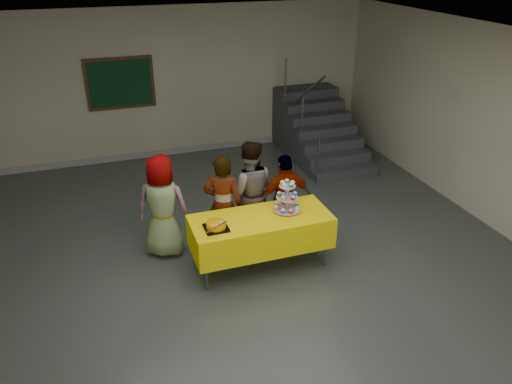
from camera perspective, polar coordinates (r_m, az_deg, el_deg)
The scene contains 10 objects.
room_shell at distance 5.60m, azimuth 0.35°, elevation 6.71°, with size 10.00×10.04×3.02m.
bake_table at distance 6.74m, azimuth 0.55°, elevation -4.48°, with size 1.88×0.78×0.77m.
cupcake_stand at distance 6.72m, azimuth 3.57°, elevation -0.80°, with size 0.38×0.38×0.44m.
bear_cake at distance 6.37m, azimuth -4.59°, elevation -3.73°, with size 0.32×0.36×0.12m.
schoolchild_a at distance 7.06m, azimuth -10.62°, elevation -1.61°, with size 0.74×0.48×1.51m, color slate.
schoolchild_b at distance 7.00m, azimuth -3.79°, elevation -1.49°, with size 0.54×0.36×1.49m, color slate.
schoolchild_c at distance 7.30m, azimuth -0.76°, elevation 0.08°, with size 0.76×0.59×1.56m, color slate.
schoolchild_d at distance 7.26m, azimuth 3.35°, elevation -0.86°, with size 0.81×0.34×1.38m, color slate.
staircase at distance 10.71m, azimuth 6.78°, elevation 7.03°, with size 1.30×2.40×2.04m.
noticeboard at distance 10.23m, azimuth -15.25°, elevation 11.88°, with size 1.30×0.05×1.00m.
Camera 1 is at (-1.74, -4.95, 4.03)m, focal length 35.00 mm.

